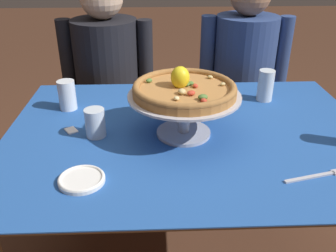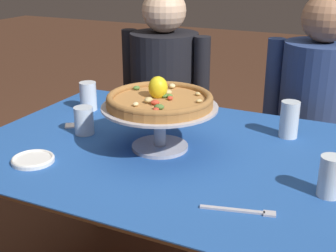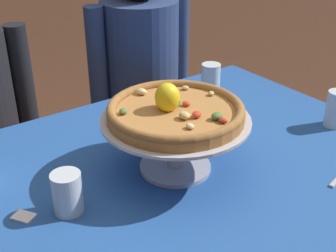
% 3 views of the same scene
% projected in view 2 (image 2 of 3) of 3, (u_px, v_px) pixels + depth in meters
% --- Properties ---
extents(dining_table, '(1.33, 0.99, 0.72)m').
position_uv_depth(dining_table, '(168.00, 171.00, 1.60)').
color(dining_table, olive).
rests_on(dining_table, ground).
extents(pizza_stand, '(0.39, 0.39, 0.15)m').
position_uv_depth(pizza_stand, '(160.00, 119.00, 1.52)').
color(pizza_stand, '#B7B7C1').
rests_on(pizza_stand, dining_table).
extents(pizza, '(0.35, 0.35, 0.09)m').
position_uv_depth(pizza, '(160.00, 99.00, 1.50)').
color(pizza, '#AD753D').
rests_on(pizza, pizza_stand).
extents(water_glass_side_left, '(0.07, 0.07, 0.10)m').
position_uv_depth(water_glass_side_left, '(84.00, 122.00, 1.67)').
color(water_glass_side_left, silver).
rests_on(water_glass_side_left, dining_table).
extents(water_glass_back_right, '(0.07, 0.07, 0.13)m').
position_uv_depth(water_glass_back_right, '(289.00, 122.00, 1.64)').
color(water_glass_back_right, silver).
rests_on(water_glass_back_right, dining_table).
extents(water_glass_side_right, '(0.06, 0.06, 0.12)m').
position_uv_depth(water_glass_side_right, '(330.00, 179.00, 1.24)').
color(water_glass_side_right, silver).
rests_on(water_glass_side_right, dining_table).
extents(water_glass_back_left, '(0.07, 0.07, 0.12)m').
position_uv_depth(water_glass_back_left, '(88.00, 98.00, 1.93)').
color(water_glass_back_left, white).
rests_on(water_glass_back_left, dining_table).
extents(side_plate, '(0.14, 0.14, 0.02)m').
position_uv_depth(side_plate, '(33.00, 159.00, 1.45)').
color(side_plate, white).
rests_on(side_plate, dining_table).
extents(dinner_fork, '(0.19, 0.06, 0.01)m').
position_uv_depth(dinner_fork, '(242.00, 211.00, 1.17)').
color(dinner_fork, '#B7B7C1').
rests_on(dinner_fork, dining_table).
extents(sugar_packet, '(0.06, 0.06, 0.00)m').
position_uv_depth(sugar_packet, '(70.00, 126.00, 1.76)').
color(sugar_packet, white).
rests_on(sugar_packet, dining_table).
extents(diner_left, '(0.50, 0.37, 1.19)m').
position_uv_depth(diner_left, '(164.00, 107.00, 2.40)').
color(diner_left, maroon).
rests_on(diner_left, ground).
extents(diner_right, '(0.49, 0.36, 1.19)m').
position_uv_depth(diner_right, '(313.00, 129.00, 2.12)').
color(diner_right, gray).
rests_on(diner_right, ground).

